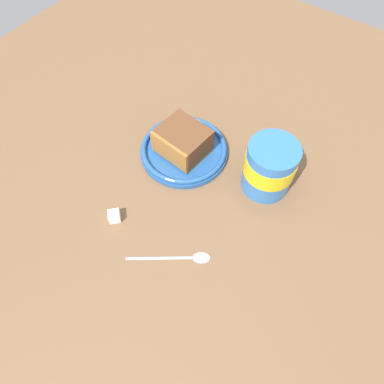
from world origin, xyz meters
The scene contains 6 objects.
ground_plane centered at (0.00, 0.00, -1.84)cm, with size 129.51×129.51×3.68cm, color brown.
small_plate centered at (-2.06, -4.49, 1.00)cm, with size 17.15×17.15×2.03cm.
cake_slice centered at (-1.79, -4.52, 3.86)cm, with size 8.98×9.68×5.49cm.
tea_mug centered at (-4.83, 12.15, 5.52)cm, with size 11.20×9.06×10.39cm.
teaspoon centered at (15.66, 8.54, 0.35)cm, with size 9.17×12.10×0.80cm.
sugar_cube centered at (16.86, -5.93, 0.98)cm, with size 1.96×1.96×1.96cm, color white.
Camera 1 is at (32.97, 21.79, 55.31)cm, focal length 33.02 mm.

